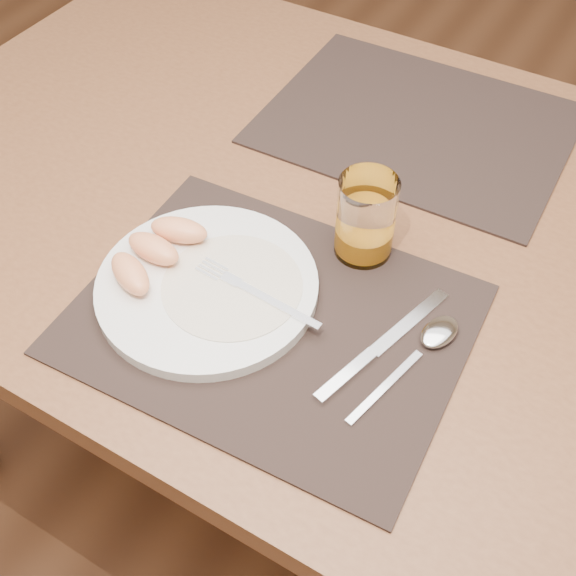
{
  "coord_description": "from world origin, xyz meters",
  "views": [
    {
      "loc": [
        0.31,
        -0.67,
        1.42
      ],
      "look_at": [
        0.02,
        -0.18,
        0.77
      ],
      "focal_mm": 45.0,
      "sensor_mm": 36.0,
      "label": 1
    }
  ],
  "objects_px": {
    "plate": "(207,286)",
    "juice_glass": "(365,221)",
    "table": "(336,247)",
    "knife": "(373,353)",
    "spoon": "(432,340)",
    "fork": "(247,289)",
    "placemat_near": "(271,319)",
    "placemat_far": "(417,124)"
  },
  "relations": [
    {
      "from": "placemat_far",
      "to": "juice_glass",
      "type": "height_order",
      "value": "juice_glass"
    },
    {
      "from": "placemat_near",
      "to": "spoon",
      "type": "bearing_deg",
      "value": 19.39
    },
    {
      "from": "fork",
      "to": "knife",
      "type": "xyz_separation_m",
      "value": [
        0.17,
        0.0,
        -0.02
      ]
    },
    {
      "from": "placemat_far",
      "to": "knife",
      "type": "distance_m",
      "value": 0.45
    },
    {
      "from": "fork",
      "to": "placemat_near",
      "type": "bearing_deg",
      "value": -17.09
    },
    {
      "from": "spoon",
      "to": "placemat_far",
      "type": "bearing_deg",
      "value": 115.97
    },
    {
      "from": "table",
      "to": "spoon",
      "type": "height_order",
      "value": "spoon"
    },
    {
      "from": "placemat_far",
      "to": "juice_glass",
      "type": "bearing_deg",
      "value": -80.25
    },
    {
      "from": "fork",
      "to": "plate",
      "type": "bearing_deg",
      "value": -163.9
    },
    {
      "from": "juice_glass",
      "to": "table",
      "type": "bearing_deg",
      "value": 136.33
    },
    {
      "from": "table",
      "to": "spoon",
      "type": "xyz_separation_m",
      "value": [
        0.2,
        -0.16,
        0.09
      ]
    },
    {
      "from": "placemat_near",
      "to": "spoon",
      "type": "height_order",
      "value": "spoon"
    },
    {
      "from": "table",
      "to": "juice_glass",
      "type": "relative_size",
      "value": 12.53
    },
    {
      "from": "placemat_near",
      "to": "knife",
      "type": "height_order",
      "value": "knife"
    },
    {
      "from": "plate",
      "to": "knife",
      "type": "relative_size",
      "value": 1.25
    },
    {
      "from": "plate",
      "to": "juice_glass",
      "type": "relative_size",
      "value": 2.42
    },
    {
      "from": "fork",
      "to": "juice_glass",
      "type": "xyz_separation_m",
      "value": [
        0.08,
        0.14,
        0.03
      ]
    },
    {
      "from": "placemat_near",
      "to": "placemat_far",
      "type": "height_order",
      "value": "same"
    },
    {
      "from": "plate",
      "to": "knife",
      "type": "bearing_deg",
      "value": 4.32
    },
    {
      "from": "table",
      "to": "fork",
      "type": "relative_size",
      "value": 7.99
    },
    {
      "from": "table",
      "to": "knife",
      "type": "bearing_deg",
      "value": -53.68
    },
    {
      "from": "placemat_near",
      "to": "placemat_far",
      "type": "xyz_separation_m",
      "value": [
        -0.01,
        0.44,
        0.0
      ]
    },
    {
      "from": "placemat_far",
      "to": "plate",
      "type": "distance_m",
      "value": 0.45
    },
    {
      "from": "knife",
      "to": "plate",
      "type": "bearing_deg",
      "value": -175.68
    },
    {
      "from": "fork",
      "to": "table",
      "type": "bearing_deg",
      "value": 85.65
    },
    {
      "from": "placemat_near",
      "to": "plate",
      "type": "xyz_separation_m",
      "value": [
        -0.09,
        -0.0,
        0.01
      ]
    },
    {
      "from": "fork",
      "to": "juice_glass",
      "type": "bearing_deg",
      "value": 60.36
    },
    {
      "from": "table",
      "to": "spoon",
      "type": "relative_size",
      "value": 7.33
    },
    {
      "from": "table",
      "to": "placemat_far",
      "type": "xyz_separation_m",
      "value": [
        0.02,
        0.22,
        0.09
      ]
    },
    {
      "from": "placemat_near",
      "to": "placemat_far",
      "type": "bearing_deg",
      "value": 90.81
    },
    {
      "from": "table",
      "to": "knife",
      "type": "relative_size",
      "value": 6.47
    },
    {
      "from": "table",
      "to": "plate",
      "type": "distance_m",
      "value": 0.25
    },
    {
      "from": "table",
      "to": "fork",
      "type": "bearing_deg",
      "value": -94.35
    },
    {
      "from": "placemat_near",
      "to": "juice_glass",
      "type": "distance_m",
      "value": 0.17
    },
    {
      "from": "plate",
      "to": "table",
      "type": "bearing_deg",
      "value": 73.69
    },
    {
      "from": "plate",
      "to": "juice_glass",
      "type": "bearing_deg",
      "value": 50.37
    },
    {
      "from": "spoon",
      "to": "knife",
      "type": "bearing_deg",
      "value": -136.24
    },
    {
      "from": "knife",
      "to": "juice_glass",
      "type": "distance_m",
      "value": 0.17
    },
    {
      "from": "plate",
      "to": "juice_glass",
      "type": "xyz_separation_m",
      "value": [
        0.13,
        0.16,
        0.04
      ]
    },
    {
      "from": "fork",
      "to": "spoon",
      "type": "xyz_separation_m",
      "value": [
        0.22,
        0.05,
        -0.01
      ]
    },
    {
      "from": "placemat_far",
      "to": "plate",
      "type": "bearing_deg",
      "value": -100.59
    },
    {
      "from": "placemat_far",
      "to": "juice_glass",
      "type": "relative_size",
      "value": 4.03
    }
  ]
}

